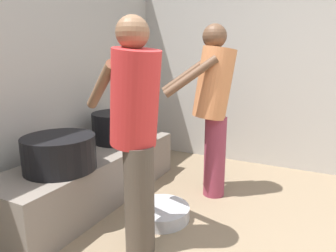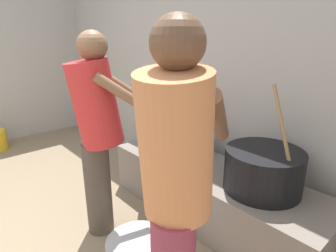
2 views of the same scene
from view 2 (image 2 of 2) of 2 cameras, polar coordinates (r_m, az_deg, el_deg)
block_enclosure_rear at (r=3.03m, az=4.37°, el=11.69°), size 5.28×0.20×2.33m
hearth_ledge at (r=2.46m, az=8.61°, el=-13.40°), size 1.93×0.60×0.45m
cooking_pot_main at (r=2.09m, az=18.89°, el=-8.47°), size 0.54×0.54×0.75m
cooking_pot_secondary at (r=2.54m, az=0.73°, el=-3.20°), size 0.54×0.54×0.26m
cook_in_red_shirt at (r=2.07m, az=-14.21°, el=-0.03°), size 0.60×0.72×1.53m
cook_in_orange_shirt at (r=1.19m, az=1.60°, el=-11.82°), size 0.61×0.73×1.57m
metal_mixing_bowl at (r=2.19m, az=-6.03°, el=-23.40°), size 0.47×0.47×0.10m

